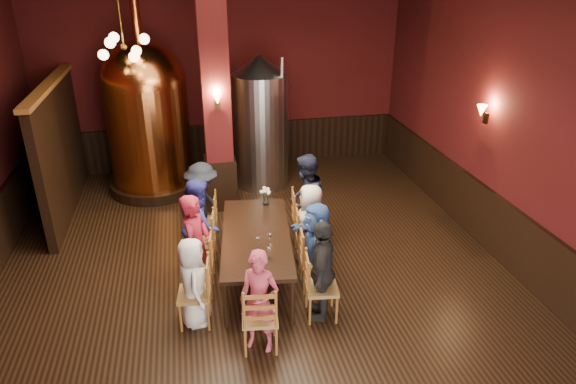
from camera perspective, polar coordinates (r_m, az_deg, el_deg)
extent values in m
plane|color=black|center=(7.90, -3.33, -10.07)|extent=(10.00, 10.00, 0.00)
cube|color=#4C1014|center=(11.69, -7.36, 13.43)|extent=(8.00, 0.02, 4.50)
cube|color=#4C1014|center=(8.37, 24.65, 6.84)|extent=(0.02, 10.00, 4.50)
cube|color=black|center=(8.98, 22.48, -3.80)|extent=(0.08, 9.90, 1.00)
cube|color=black|center=(12.11, -6.89, 5.25)|extent=(7.90, 0.08, 1.00)
cube|color=#4C1014|center=(9.52, -8.04, 10.80)|extent=(0.58, 0.58, 4.50)
cube|color=black|center=(10.45, -23.93, 4.12)|extent=(0.22, 3.50, 2.40)
cube|color=black|center=(7.67, -3.56, -4.92)|extent=(1.28, 2.50, 0.06)
cylinder|color=black|center=(6.93, -6.96, -12.41)|extent=(0.07, 0.07, 0.69)
cylinder|color=black|center=(6.94, 0.49, -12.14)|extent=(0.07, 0.07, 0.69)
cylinder|color=black|center=(8.85, -6.54, -3.47)|extent=(0.07, 0.07, 0.69)
cylinder|color=black|center=(8.86, -0.83, -3.28)|extent=(0.07, 0.07, 0.69)
imported|color=white|center=(6.91, -10.50, -9.85)|extent=(0.44, 0.65, 1.27)
imported|color=maroon|center=(7.39, -10.15, -5.92)|extent=(0.58, 0.68, 1.58)
imported|color=navy|center=(7.97, -9.76, -3.65)|extent=(0.40, 0.76, 1.53)
imported|color=black|center=(8.57, -9.43, -1.57)|extent=(0.92, 1.12, 1.51)
imported|color=black|center=(6.87, 3.84, -8.67)|extent=(0.67, 0.93, 1.46)
imported|color=#3A62B0|center=(7.45, 3.10, -6.09)|extent=(0.52, 1.32, 1.38)
imported|color=silver|center=(8.02, 2.48, -3.74)|extent=(0.57, 0.75, 1.37)
imported|color=#1A1F34|center=(8.56, 1.95, -0.94)|extent=(0.70, 0.86, 1.59)
imported|color=#B33B51|center=(6.38, -3.19, -12.05)|extent=(0.60, 0.53, 1.38)
cylinder|color=black|center=(11.26, -14.49, 0.89)|extent=(1.84, 1.84, 0.20)
cylinder|color=#CE6C2F|center=(10.87, -15.12, 6.32)|extent=(1.99, 1.99, 2.04)
sphere|color=#CE6C2F|center=(10.60, -15.73, 11.56)|extent=(1.64, 1.64, 1.64)
cylinder|color=#CE6C2F|center=(10.39, -16.68, 19.24)|extent=(0.16, 0.16, 1.33)
cylinder|color=#B2B2B7|center=(10.78, -3.02, 6.78)|extent=(1.45, 1.45, 2.37)
cone|color=#B2B2B7|center=(10.44, -3.19, 13.97)|extent=(1.14, 1.14, 0.38)
cylinder|color=#B2B2B7|center=(10.41, -0.65, 7.52)|extent=(0.08, 0.08, 2.66)
cylinder|color=white|center=(8.50, -2.47, -0.88)|extent=(0.09, 0.09, 0.16)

